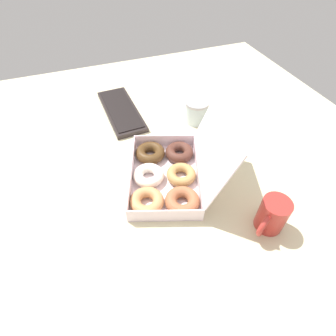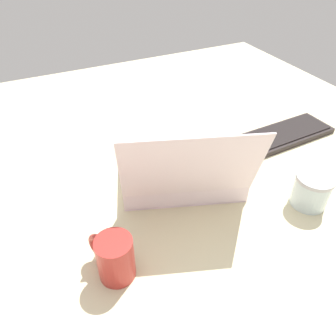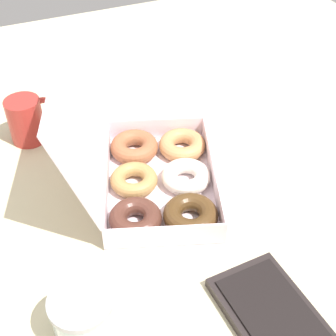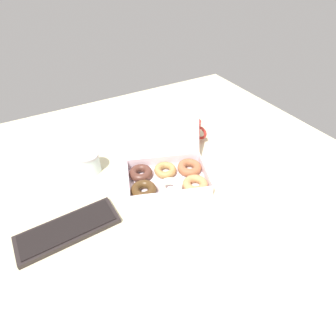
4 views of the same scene
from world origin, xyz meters
TOP-DOWN VIEW (x-y plane):
  - ground_plane at (0.00, 0.00)cm, footprint 180.00×180.00cm
  - donut_box at (0.53, 5.23)cm, footprint 40.21×38.24cm
  - coffee_mug at (26.55, 25.20)cm, footprint 8.06×11.17cm
  - glass_jar at (-25.76, 26.87)cm, footprint 9.53×9.53cm

SIDE VIEW (x-z plane):
  - ground_plane at x=0.00cm, z-range -2.00..0.00cm
  - donut_box at x=0.53cm, z-range -9.77..16.36cm
  - glass_jar at x=-25.76cm, z-range 0.05..9.08cm
  - coffee_mug at x=26.55cm, z-range 0.13..10.56cm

